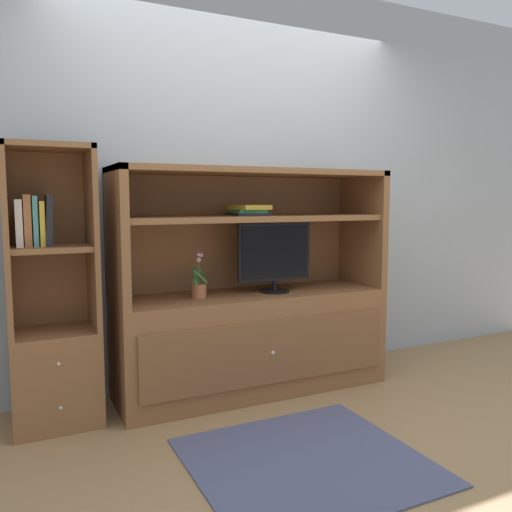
{
  "coord_description": "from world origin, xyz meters",
  "views": [
    {
      "loc": [
        -1.43,
        -2.63,
        1.27
      ],
      "look_at": [
        0.0,
        0.35,
        0.91
      ],
      "focal_mm": 36.11,
      "sensor_mm": 36.0,
      "label": 1
    }
  ],
  "objects": [
    {
      "name": "area_rug",
      "position": [
        -0.18,
        -0.6,
        0.01
      ],
      "size": [
        1.1,
        1.02,
        0.01
      ],
      "primitive_type": "cube",
      "color": "#4C5170",
      "rests_on": "ground_plane"
    },
    {
      "name": "potted_plant",
      "position": [
        -0.38,
        0.39,
        0.72
      ],
      "size": [
        0.1,
        0.13,
        0.29
      ],
      "color": "#B26642",
      "rests_on": "media_console"
    },
    {
      "name": "magazine_stack",
      "position": [
        -0.04,
        0.39,
        1.2
      ],
      "size": [
        0.24,
        0.31,
        0.07
      ],
      "color": "black",
      "rests_on": "media_console"
    },
    {
      "name": "painted_rear_wall",
      "position": [
        0.0,
        0.75,
        1.4
      ],
      "size": [
        6.0,
        0.1,
        2.8
      ],
      "primitive_type": "cube",
      "color": "#9EA8B2",
      "rests_on": "ground_plane"
    },
    {
      "name": "tv_monitor",
      "position": [
        0.15,
        0.37,
        0.9
      ],
      "size": [
        0.53,
        0.2,
        0.46
      ],
      "color": "black",
      "rests_on": "media_console"
    },
    {
      "name": "media_console",
      "position": [
        0.0,
        0.4,
        0.48
      ],
      "size": [
        1.8,
        0.57,
        1.46
      ],
      "color": "brown",
      "rests_on": "ground_plane"
    },
    {
      "name": "ground_plane",
      "position": [
        0.0,
        0.0,
        0.0
      ],
      "size": [
        8.0,
        8.0,
        0.0
      ],
      "primitive_type": "plane",
      "color": "#99754C"
    },
    {
      "name": "bookshelf_tall",
      "position": [
        -1.23,
        0.41,
        0.52
      ],
      "size": [
        0.47,
        0.41,
        1.57
      ],
      "color": "brown",
      "rests_on": "ground_plane"
    },
    {
      "name": "upright_book_row",
      "position": [
        -1.31,
        0.4,
        1.15
      ],
      "size": [
        0.19,
        0.18,
        0.28
      ],
      "color": "silver",
      "rests_on": "bookshelf_tall"
    }
  ]
}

